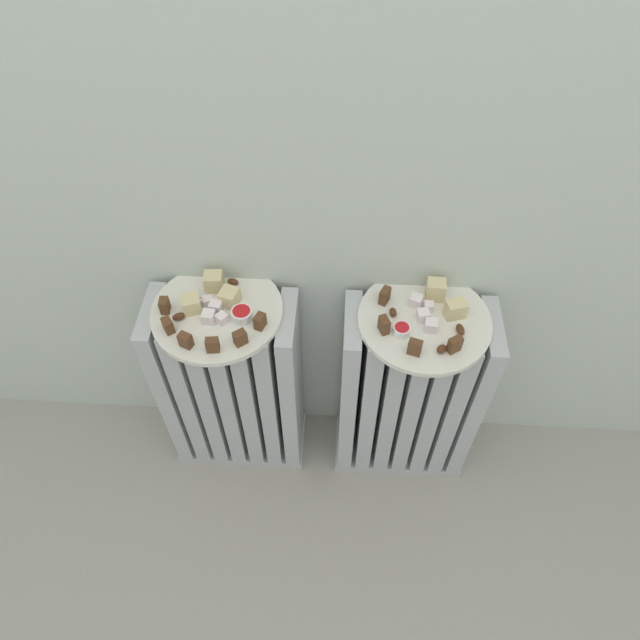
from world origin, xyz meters
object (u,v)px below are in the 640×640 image
at_px(radiator_right, 408,395).
at_px(plate_left, 217,311).
at_px(plate_right, 424,320).
at_px(fork, 203,303).
at_px(jam_bowl_right, 402,330).
at_px(radiator_left, 233,387).
at_px(jam_bowl_left, 242,314).

distance_m(radiator_right, plate_left, 0.53).
distance_m(plate_right, fork, 0.47).
xyz_separation_m(plate_left, fork, (-0.03, 0.02, 0.01)).
relative_size(radiator_right, plate_left, 2.04).
distance_m(plate_left, fork, 0.04).
xyz_separation_m(jam_bowl_right, fork, (-0.42, 0.06, -0.01)).
xyz_separation_m(radiator_left, jam_bowl_left, (0.06, -0.02, 0.32)).
xyz_separation_m(radiator_left, jam_bowl_right, (0.39, -0.04, 0.31)).
bearing_deg(fork, radiator_right, -1.98).
relative_size(plate_left, fork, 3.06).
bearing_deg(jam_bowl_right, radiator_left, 174.00).
bearing_deg(jam_bowl_left, radiator_left, 161.06).
bearing_deg(fork, plate_left, -26.93).
height_order(radiator_left, radiator_right, same).
bearing_deg(jam_bowl_right, plate_left, 174.00).
distance_m(plate_left, jam_bowl_right, 0.39).
distance_m(radiator_left, jam_bowl_right, 0.50).
xyz_separation_m(radiator_right, plate_left, (-0.44, 0.00, 0.30)).
relative_size(jam_bowl_left, fork, 0.49).
bearing_deg(jam_bowl_right, radiator_right, 38.82).
bearing_deg(radiator_left, radiator_right, 0.00).
bearing_deg(plate_left, plate_right, 0.00).
bearing_deg(plate_left, radiator_left, 0.00).
height_order(radiator_right, jam_bowl_right, jam_bowl_right).
distance_m(jam_bowl_right, fork, 0.42).
height_order(radiator_right, jam_bowl_left, jam_bowl_left).
bearing_deg(radiator_left, plate_left, 0.00).
xyz_separation_m(plate_right, jam_bowl_right, (-0.05, -0.04, 0.02)).
xyz_separation_m(plate_right, jam_bowl_left, (-0.38, -0.02, 0.02)).
bearing_deg(jam_bowl_left, plate_right, 2.99).
bearing_deg(plate_right, plate_left, 180.00).
xyz_separation_m(plate_left, jam_bowl_right, (0.39, -0.04, 0.02)).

